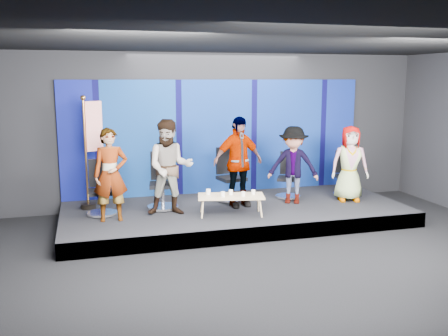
{
  "coord_description": "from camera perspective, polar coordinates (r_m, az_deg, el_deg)",
  "views": [
    {
      "loc": [
        -2.97,
        -7.12,
        2.93
      ],
      "look_at": [
        -0.27,
        2.4,
        1.15
      ],
      "focal_mm": 40.0,
      "sensor_mm": 36.0,
      "label": 1
    }
  ],
  "objects": [
    {
      "name": "backdrop",
      "position": [
        11.54,
        -0.81,
        3.6
      ],
      "size": [
        7.0,
        0.08,
        2.6
      ],
      "primitive_type": "cube",
      "color": "#0A0862",
      "rests_on": "riser"
    },
    {
      "name": "mug_a",
      "position": [
        9.75,
        -1.8,
        -2.73
      ],
      "size": [
        0.09,
        0.09,
        0.11
      ],
      "primitive_type": "cylinder",
      "color": "silver",
      "rests_on": "coffee_table"
    },
    {
      "name": "room_walls",
      "position": [
        7.73,
        6.84,
        6.44
      ],
      "size": [
        10.02,
        8.02,
        3.51
      ],
      "color": "black",
      "rests_on": "ground"
    },
    {
      "name": "panelist_e",
      "position": [
        11.1,
        14.17,
        0.5
      ],
      "size": [
        0.91,
        0.72,
        1.63
      ],
      "primitive_type": "imported",
      "rotation": [
        0.0,
        0.0,
        -0.28
      ],
      "color": "black",
      "rests_on": "riser"
    },
    {
      "name": "flag_stand",
      "position": [
        10.46,
        -14.95,
        2.12
      ],
      "size": [
        0.51,
        0.33,
        2.3
      ],
      "rotation": [
        0.0,
        0.0,
        0.47
      ],
      "color": "black",
      "rests_on": "riser"
    },
    {
      "name": "panelist_c",
      "position": [
        10.27,
        1.6,
        0.72
      ],
      "size": [
        1.16,
        0.65,
        1.87
      ],
      "primitive_type": "imported",
      "rotation": [
        0.0,
        0.0,
        0.18
      ],
      "color": "black",
      "rests_on": "riser"
    },
    {
      "name": "chair_d",
      "position": [
        11.22,
        7.36,
        -1.68
      ],
      "size": [
        0.77,
        0.77,
        1.01
      ],
      "rotation": [
        0.0,
        0.0,
        -0.49
      ],
      "color": "silver",
      "rests_on": "riser"
    },
    {
      "name": "chair_c",
      "position": [
        10.85,
        0.72,
        -1.76
      ],
      "size": [
        0.76,
        0.76,
        1.16
      ],
      "rotation": [
        0.0,
        0.0,
        0.18
      ],
      "color": "silver",
      "rests_on": "riser"
    },
    {
      "name": "chair_a",
      "position": [
        10.03,
        -13.83,
        -3.21
      ],
      "size": [
        0.61,
        0.61,
        1.07
      ],
      "rotation": [
        0.0,
        0.0,
        -0.01
      ],
      "color": "silver",
      "rests_on": "riser"
    },
    {
      "name": "mug_d",
      "position": [
        9.62,
        2.2,
        -2.97
      ],
      "size": [
        0.08,
        0.08,
        0.09
      ],
      "primitive_type": "cylinder",
      "color": "silver",
      "rests_on": "coffee_table"
    },
    {
      "name": "chair_e",
      "position": [
        11.67,
        13.71,
        -1.43
      ],
      "size": [
        0.7,
        0.7,
        1.01
      ],
      "rotation": [
        0.0,
        0.0,
        -0.28
      ],
      "color": "silver",
      "rests_on": "riser"
    },
    {
      "name": "mug_e",
      "position": [
        9.79,
        3.37,
        -2.75
      ],
      "size": [
        0.07,
        0.07,
        0.09
      ],
      "primitive_type": "cylinder",
      "color": "silver",
      "rests_on": "coffee_table"
    },
    {
      "name": "panelist_a",
      "position": [
        9.46,
        -12.83,
        -0.77
      ],
      "size": [
        0.64,
        0.42,
        1.74
      ],
      "primitive_type": "imported",
      "rotation": [
        0.0,
        0.0,
        -0.01
      ],
      "color": "black",
      "rests_on": "riser"
    },
    {
      "name": "panelist_b",
      "position": [
        9.69,
        -6.19,
        0.07
      ],
      "size": [
        1.01,
        0.84,
        1.86
      ],
      "primitive_type": "imported",
      "rotation": [
        0.0,
        0.0,
        -0.16
      ],
      "color": "black",
      "rests_on": "riser"
    },
    {
      "name": "chair_b",
      "position": [
        10.27,
        -7.03,
        -2.52
      ],
      "size": [
        0.74,
        0.74,
        1.15
      ],
      "rotation": [
        0.0,
        0.0,
        -0.16
      ],
      "color": "silver",
      "rests_on": "riser"
    },
    {
      "name": "panelist_d",
      "position": [
        10.64,
        7.9,
        0.33
      ],
      "size": [
        1.22,
        1.04,
        1.64
      ],
      "primitive_type": "imported",
      "rotation": [
        0.0,
        0.0,
        -0.49
      ],
      "color": "black",
      "rests_on": "riser"
    },
    {
      "name": "mug_c",
      "position": [
        9.74,
        0.79,
        -2.78
      ],
      "size": [
        0.08,
        0.08,
        0.1
      ],
      "primitive_type": "cylinder",
      "color": "silver",
      "rests_on": "coffee_table"
    },
    {
      "name": "mug_b",
      "position": [
        9.57,
        -0.14,
        -3.01
      ],
      "size": [
        0.08,
        0.08,
        0.1
      ],
      "primitive_type": "cylinder",
      "color": "silver",
      "rests_on": "coffee_table"
    },
    {
      "name": "coffee_table",
      "position": [
        9.7,
        0.81,
        -3.32
      ],
      "size": [
        1.36,
        0.81,
        0.39
      ],
      "rotation": [
        0.0,
        0.0,
        -0.22
      ],
      "color": "tan",
      "rests_on": "riser"
    },
    {
      "name": "riser",
      "position": [
        10.45,
        1.29,
        -5.22
      ],
      "size": [
        7.0,
        3.0,
        0.3
      ],
      "primitive_type": "cube",
      "color": "black",
      "rests_on": "ground"
    },
    {
      "name": "ground",
      "position": [
        8.25,
        6.48,
        -10.64
      ],
      "size": [
        10.0,
        10.0,
        0.0
      ],
      "primitive_type": "plane",
      "color": "black",
      "rests_on": "ground"
    }
  ]
}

